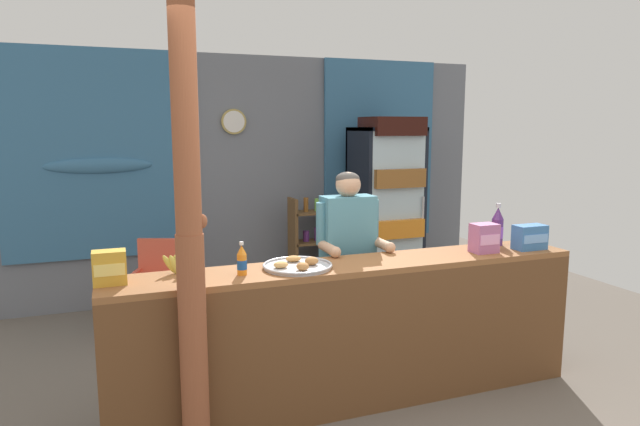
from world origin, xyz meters
TOP-DOWN VIEW (x-y plane):
  - ground_plane at (0.00, 1.27)m, footprint 8.25×8.25m
  - back_wall_curtained at (-0.04, 3.22)m, footprint 5.53×0.22m
  - stall_counter at (0.02, 0.34)m, footprint 3.28×0.46m
  - timber_post at (-1.11, 0.12)m, footprint 0.18×0.16m
  - drink_fridge at (1.39, 2.61)m, footprint 0.71×0.68m
  - bottle_shelf_rack at (0.58, 2.85)m, footprint 0.48×0.28m
  - plastic_lawn_chair at (-1.14, 2.30)m, footprint 0.57×0.57m
  - shopkeeper at (0.17, 0.90)m, footprint 0.51×0.42m
  - soda_bottle_grape_soda at (1.29, 0.58)m, footprint 0.09×0.09m
  - soda_bottle_orange_soda at (-0.76, 0.41)m, footprint 0.06×0.06m
  - snack_box_choco_powder at (-1.52, 0.47)m, footprint 0.19×0.12m
  - snack_box_wafer at (1.04, 0.40)m, footprint 0.18×0.14m
  - snack_box_biscuit at (1.42, 0.37)m, footprint 0.24×0.13m
  - pastry_tray at (-0.38, 0.44)m, footprint 0.45×0.45m
  - banana_bunch at (-1.09, 0.59)m, footprint 0.28×0.07m

SIDE VIEW (x-z plane):
  - ground_plane at x=0.00m, z-range 0.00..0.00m
  - plastic_lawn_chair at x=-1.14m, z-range 0.06..0.92m
  - bottle_shelf_rack at x=0.58m, z-range 0.03..1.15m
  - stall_counter at x=0.02m, z-range 0.10..1.09m
  - shopkeeper at x=0.17m, z-range 0.21..1.77m
  - pastry_tray at x=-0.38m, z-range 0.97..1.04m
  - banana_bunch at x=-1.09m, z-range 0.96..1.13m
  - soda_bottle_orange_soda at x=-0.76m, z-range 0.97..1.18m
  - snack_box_biscuit at x=1.42m, z-range 0.99..1.17m
  - snack_box_choco_powder at x=-1.52m, z-range 0.99..1.19m
  - snack_box_wafer at x=1.04m, z-range 0.99..1.20m
  - drink_fridge at x=1.39m, z-range 0.10..2.10m
  - soda_bottle_grape_soda at x=1.29m, z-range 0.96..1.29m
  - timber_post at x=-1.11m, z-range -0.05..2.59m
  - back_wall_curtained at x=-0.04m, z-range 0.04..2.71m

